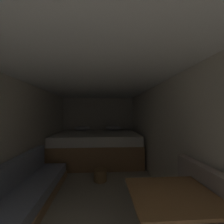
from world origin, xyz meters
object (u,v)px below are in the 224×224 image
(sofa_left, at_px, (7,212))
(wicker_basket, at_px, (100,175))
(dinette_table, at_px, (173,205))
(bed, at_px, (97,147))

(sofa_left, relative_size, wicker_basket, 10.82)
(dinette_table, distance_m, wicker_basket, 1.99)
(bed, relative_size, sofa_left, 0.82)
(sofa_left, bearing_deg, wicker_basket, 47.42)
(sofa_left, height_order, dinette_table, dinette_table)
(dinette_table, xyz_separation_m, wicker_basket, (-0.65, 1.81, -0.51))
(sofa_left, distance_m, wicker_basket, 1.63)
(wicker_basket, bearing_deg, bed, 95.19)
(dinette_table, bearing_deg, sofa_left, 160.69)
(dinette_table, relative_size, wicker_basket, 2.65)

